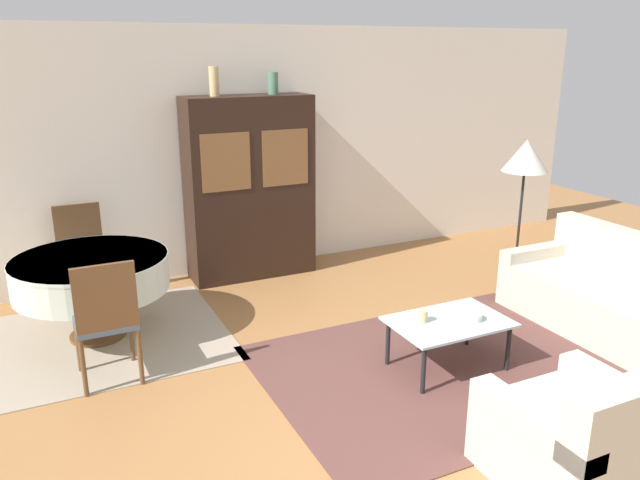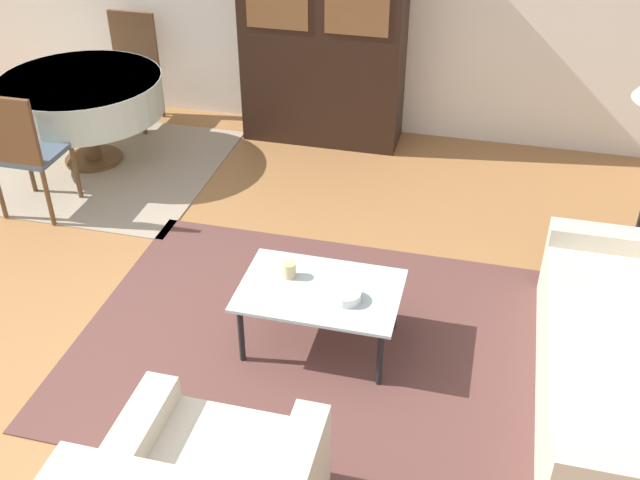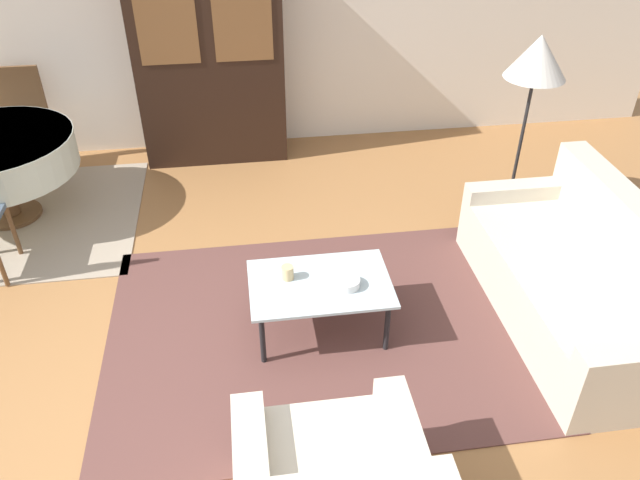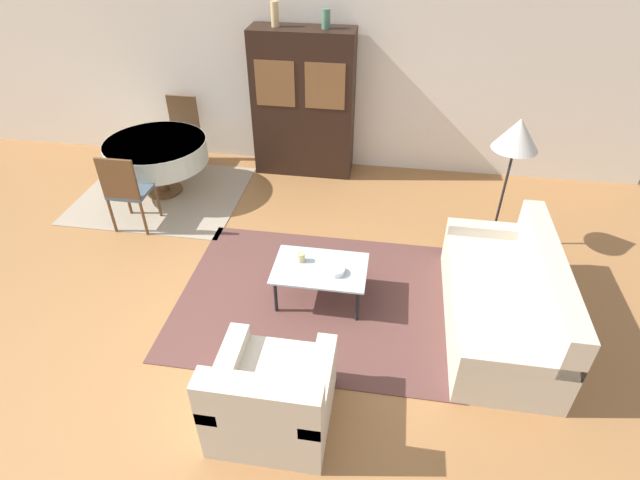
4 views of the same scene
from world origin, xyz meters
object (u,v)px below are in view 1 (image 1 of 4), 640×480
armchair (583,439)px  vase_tall (214,81)px  bowl (471,316)px  dining_chair_far (81,249)px  couch (617,300)px  dining_table (91,274)px  cup (422,316)px  display_cabinet (250,188)px  floor_lamp (525,160)px  coffee_table (449,325)px  vase_short (273,83)px  dining_chair_near (106,315)px

armchair → vase_tall: bearing=101.4°
bowl → dining_chair_far: bearing=133.7°
couch → vase_tall: size_ratio=6.60×
vase_tall → dining_table: bearing=-146.7°
armchair → couch: bearing=35.5°
cup → couch: bearing=-5.1°
armchair → display_cabinet: 4.30m
dining_chair_far → floor_lamp: 4.59m
coffee_table → floor_lamp: floor_lamp is taller
display_cabinet → couch: bearing=-49.5°
display_cabinet → vase_tall: (-0.34, 0.00, 1.14)m
vase_tall → dining_chair_far: bearing=-177.1°
dining_table → vase_short: 2.74m
armchair → coffee_table: armchair is taller
dining_chair_far → coffee_table: bearing=132.5°
armchair → coffee_table: size_ratio=0.96×
dining_table → cup: bearing=-37.5°
armchair → dining_chair_near: size_ratio=0.90×
armchair → dining_chair_far: bearing=119.0°
coffee_table → cup: cup is taller
couch → vase_tall: vase_tall is taller
bowl → vase_tall: 3.48m
dining_chair_near → bowl: 2.79m
display_cabinet → vase_short: 1.15m
dining_chair_far → display_cabinet: bearing=-177.7°
coffee_table → bowl: bowl is taller
dining_chair_far → vase_tall: (1.45, 0.07, 1.57)m
armchair → bowl: armchair is taller
dining_chair_far → vase_short: vase_short is taller
armchair → cup: size_ratio=9.38×
cup → dining_chair_near: bearing=159.5°
coffee_table → armchair: bearing=-95.7°
display_cabinet → floor_lamp: size_ratio=1.28×
dining_chair_near → dining_chair_far: (0.00, 1.76, 0.00)m
armchair → vase_short: bearing=92.8°
dining_chair_far → bowl: 3.78m
bowl → couch: bearing=-1.4°
dining_table → dining_chair_far: (0.00, 0.88, -0.04)m
coffee_table → dining_chair_far: size_ratio=0.93×
vase_short → coffee_table: bearing=-82.6°
coffee_table → dining_chair_near: size_ratio=0.93×
vase_short → dining_table: bearing=-155.5°
coffee_table → dining_table: size_ratio=0.70×
coffee_table → cup: 0.23m
dining_table → coffee_table: bearing=-36.3°
display_cabinet → vase_short: vase_short is taller
couch → vase_short: bearing=36.8°
armchair → vase_short: size_ratio=3.86×
vase_tall → floor_lamp: bearing=-27.5°
display_cabinet → vase_short: (0.30, 0.00, 1.11)m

